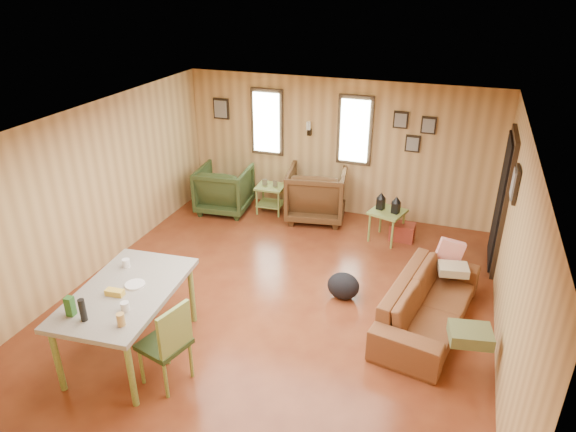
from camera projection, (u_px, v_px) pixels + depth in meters
name	position (u px, v px, depth m)	size (l,w,h in m)	color
room	(297.00, 211.00, 6.59)	(5.54, 6.04, 2.44)	brown
sofa	(430.00, 296.00, 6.25)	(2.08, 0.61, 0.81)	brown
recliner_brown	(317.00, 191.00, 8.97)	(0.99, 0.93, 1.02)	#492D16
recliner_green	(224.00, 187.00, 9.29)	(0.90, 0.84, 0.92)	#2C3A1A
end_table	(271.00, 194.00, 9.27)	(0.51, 0.47, 0.63)	#8CA449
side_table	(388.00, 209.00, 8.20)	(0.63, 0.63, 0.81)	#8CA449
cooler	(402.00, 232.00, 8.39)	(0.40, 0.29, 0.28)	maroon
backpack	(343.00, 286.00, 6.86)	(0.50, 0.42, 0.38)	black
sofa_pillows	(460.00, 293.00, 6.13)	(0.77, 1.92, 0.39)	brown
dining_table	(125.00, 297.00, 5.61)	(1.14, 1.74, 1.09)	gray
dining_chair	(168.00, 341.00, 5.27)	(0.55, 0.55, 1.00)	#2C3A1A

